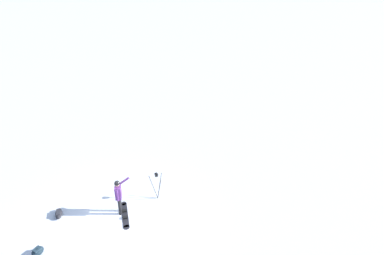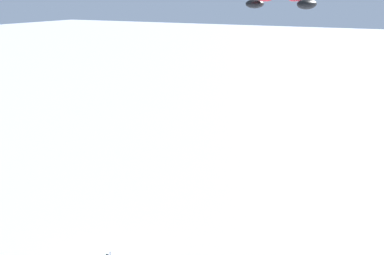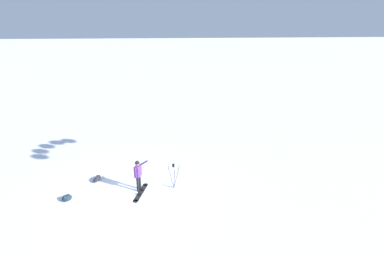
{
  "view_description": "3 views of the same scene",
  "coord_description": "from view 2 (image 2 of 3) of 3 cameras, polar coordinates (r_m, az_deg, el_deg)",
  "views": [
    {
      "loc": [
        2.31,
        11.07,
        10.19
      ],
      "look_at": [
        -3.52,
        1.19,
        4.2
      ],
      "focal_mm": 29.91,
      "sensor_mm": 36.0,
      "label": 1
    },
    {
      "loc": [
        4.48,
        6.76,
        11.01
      ],
      "look_at": [
        -5.79,
        2.05,
        6.23
      ],
      "focal_mm": 27.97,
      "sensor_mm": 36.0,
      "label": 2
    },
    {
      "loc": [
        -2.13,
        13.14,
        8.54
      ],
      "look_at": [
        -3.3,
        1.11,
        3.99
      ],
      "focal_mm": 26.42,
      "sensor_mm": 36.0,
      "label": 3
    }
  ],
  "objects": []
}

